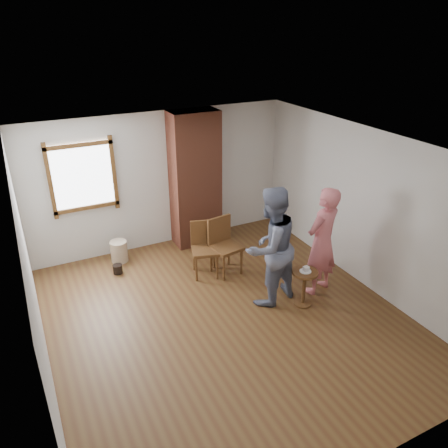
{
  "coord_description": "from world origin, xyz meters",
  "views": [
    {
      "loc": [
        -2.41,
        -4.73,
        4.12
      ],
      "look_at": [
        0.36,
        0.8,
        1.15
      ],
      "focal_mm": 35.0,
      "sensor_mm": 36.0,
      "label": 1
    }
  ],
  "objects_px": {
    "dining_chair_left": "(204,245)",
    "dining_chair_right": "(223,242)",
    "person_pink": "(322,241)",
    "man": "(270,247)",
    "stoneware_crock": "(119,251)",
    "side_table": "(304,282)"
  },
  "relations": [
    {
      "from": "man",
      "to": "person_pink",
      "type": "xyz_separation_m",
      "value": [
        0.88,
        -0.13,
        -0.05
      ]
    },
    {
      "from": "side_table",
      "to": "man",
      "type": "relative_size",
      "value": 0.31
    },
    {
      "from": "stoneware_crock",
      "to": "dining_chair_left",
      "type": "xyz_separation_m",
      "value": [
        1.25,
        -1.06,
        0.34
      ]
    },
    {
      "from": "side_table",
      "to": "person_pink",
      "type": "distance_m",
      "value": 0.71
    },
    {
      "from": "side_table",
      "to": "dining_chair_right",
      "type": "bearing_deg",
      "value": 114.62
    },
    {
      "from": "stoneware_crock",
      "to": "dining_chair_right",
      "type": "bearing_deg",
      "value": -36.58
    },
    {
      "from": "stoneware_crock",
      "to": "dining_chair_left",
      "type": "distance_m",
      "value": 1.68
    },
    {
      "from": "dining_chair_left",
      "to": "man",
      "type": "bearing_deg",
      "value": -48.6
    },
    {
      "from": "dining_chair_left",
      "to": "dining_chair_right",
      "type": "distance_m",
      "value": 0.33
    },
    {
      "from": "stoneware_crock",
      "to": "man",
      "type": "height_order",
      "value": "man"
    },
    {
      "from": "dining_chair_right",
      "to": "person_pink",
      "type": "bearing_deg",
      "value": -57.14
    },
    {
      "from": "person_pink",
      "to": "man",
      "type": "bearing_deg",
      "value": -24.87
    },
    {
      "from": "stoneware_crock",
      "to": "side_table",
      "type": "xyz_separation_m",
      "value": [
        2.23,
        -2.62,
        0.2
      ]
    },
    {
      "from": "dining_chair_left",
      "to": "dining_chair_right",
      "type": "relative_size",
      "value": 0.95
    },
    {
      "from": "side_table",
      "to": "person_pink",
      "type": "bearing_deg",
      "value": 26.34
    },
    {
      "from": "dining_chair_left",
      "to": "dining_chair_right",
      "type": "height_order",
      "value": "dining_chair_right"
    },
    {
      "from": "dining_chair_left",
      "to": "person_pink",
      "type": "distance_m",
      "value": 1.99
    },
    {
      "from": "dining_chair_right",
      "to": "side_table",
      "type": "distance_m",
      "value": 1.61
    },
    {
      "from": "stoneware_crock",
      "to": "dining_chair_right",
      "type": "xyz_separation_m",
      "value": [
        1.57,
        -1.16,
        0.36
      ]
    },
    {
      "from": "man",
      "to": "person_pink",
      "type": "distance_m",
      "value": 0.89
    },
    {
      "from": "dining_chair_left",
      "to": "man",
      "type": "xyz_separation_m",
      "value": [
        0.56,
        -1.21,
        0.42
      ]
    },
    {
      "from": "side_table",
      "to": "person_pink",
      "type": "xyz_separation_m",
      "value": [
        0.45,
        0.22,
        0.5
      ]
    }
  ]
}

